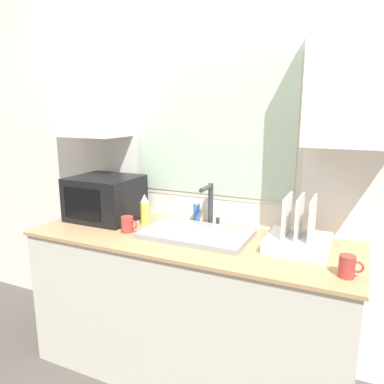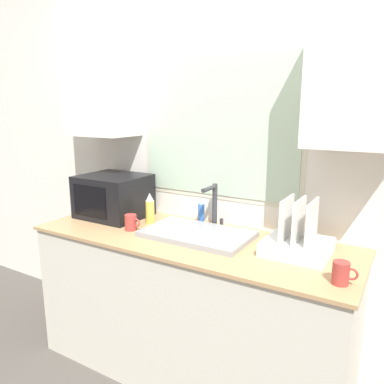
{
  "view_description": "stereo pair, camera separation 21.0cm",
  "coord_description": "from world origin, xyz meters",
  "views": [
    {
      "loc": [
        0.9,
        -1.55,
        1.63
      ],
      "look_at": [
        0.03,
        0.3,
        1.17
      ],
      "focal_mm": 35.0,
      "sensor_mm": 36.0,
      "label": 1
    },
    {
      "loc": [
        1.08,
        -1.45,
        1.63
      ],
      "look_at": [
        0.03,
        0.3,
        1.17
      ],
      "focal_mm": 35.0,
      "sensor_mm": 36.0,
      "label": 2
    }
  ],
  "objects": [
    {
      "name": "sink_basin",
      "position": [
        0.03,
        0.36,
        0.9
      ],
      "size": [
        0.63,
        0.38,
        0.03
      ],
      "color": "gray",
      "rests_on": "countertop"
    },
    {
      "name": "wall_back",
      "position": [
        0.0,
        0.67,
        1.38
      ],
      "size": [
        6.0,
        0.38,
        2.6
      ],
      "color": "silver",
      "rests_on": "ground_plane"
    },
    {
      "name": "mug_near_sink",
      "position": [
        -0.38,
        0.25,
        0.94
      ],
      "size": [
        0.11,
        0.07,
        0.1
      ],
      "color": "#A53833",
      "rests_on": "countertop"
    },
    {
      "name": "soap_bottle",
      "position": [
        -0.07,
        0.58,
        0.96
      ],
      "size": [
        0.04,
        0.04,
        0.16
      ],
      "color": "blue",
      "rests_on": "countertop"
    },
    {
      "name": "mug_by_rack",
      "position": [
        0.87,
        0.15,
        0.94
      ],
      "size": [
        0.11,
        0.07,
        0.1
      ],
      "color": "#A53833",
      "rests_on": "countertop"
    },
    {
      "name": "faucet",
      "position": [
        0.04,
        0.56,
        1.05
      ],
      "size": [
        0.08,
        0.17,
        0.28
      ],
      "color": "#333338",
      "rests_on": "countertop"
    },
    {
      "name": "dish_rack",
      "position": [
        0.61,
        0.4,
        0.95
      ],
      "size": [
        0.33,
        0.31,
        0.29
      ],
      "color": "white",
      "rests_on": "countertop"
    },
    {
      "name": "countertop",
      "position": [
        0.0,
        0.34,
        0.44
      ],
      "size": [
        1.92,
        0.7,
        0.89
      ],
      "color": "beige",
      "rests_on": "ground_plane"
    },
    {
      "name": "microwave",
      "position": [
        -0.68,
        0.43,
        1.03
      ],
      "size": [
        0.44,
        0.39,
        0.29
      ],
      "color": "black",
      "rests_on": "countertop"
    },
    {
      "name": "spray_bottle",
      "position": [
        -0.36,
        0.43,
        0.98
      ],
      "size": [
        0.06,
        0.06,
        0.2
      ],
      "color": "#D8CC4C",
      "rests_on": "countertop"
    }
  ]
}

